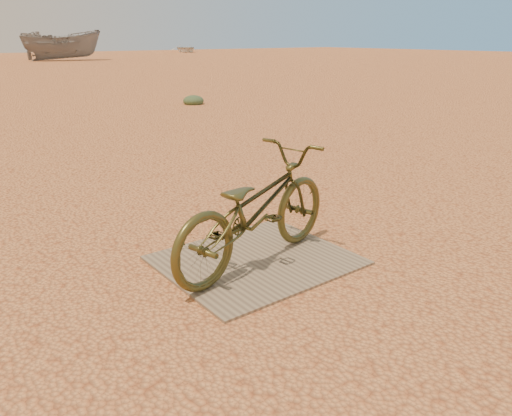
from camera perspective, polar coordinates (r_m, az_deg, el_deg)
ground at (r=4.59m, az=5.62°, el=-4.42°), size 120.00×120.00×0.00m
plywood_board at (r=4.28m, az=-0.00°, el=-5.99°), size 1.53×1.31×0.02m
bicycle at (r=4.03m, az=-0.08°, el=-0.09°), size 1.91×1.01×0.95m
boat_mid_right at (r=42.77m, az=-21.28°, el=16.95°), size 6.19×3.43×2.26m
boat_far_right at (r=61.07m, az=-8.07°, el=17.62°), size 4.27×5.00×0.88m
kale_b at (r=14.45m, az=-7.15°, el=11.70°), size 0.58×0.58×0.32m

